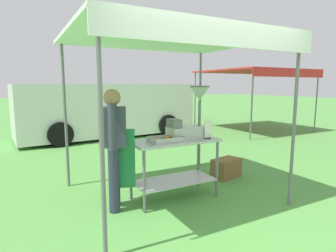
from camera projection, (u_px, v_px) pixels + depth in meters
ground_plane at (96, 141)px, 8.33m from camera, size 70.00×70.00×0.00m
stall_canopy at (171, 42)px, 3.92m from camera, size 2.81×2.43×2.34m
donut_cart at (174, 156)px, 4.07m from camera, size 1.27×0.60×0.88m
donut_tray at (166, 140)px, 3.89m from camera, size 0.47×0.30×0.07m
donut_fryer at (190, 118)px, 4.11m from camera, size 0.64×0.29×0.77m
menu_sign at (208, 130)px, 4.09m from camera, size 0.13×0.05×0.28m
vendor at (114, 143)px, 3.67m from camera, size 0.46×0.53×1.61m
supply_crate at (226, 168)px, 5.07m from camera, size 0.57×0.41×0.34m
van_white at (108, 109)px, 9.21m from camera, size 5.69×2.42×1.69m
neighbour_tent at (254, 72)px, 10.26m from camera, size 3.26×3.27×2.20m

